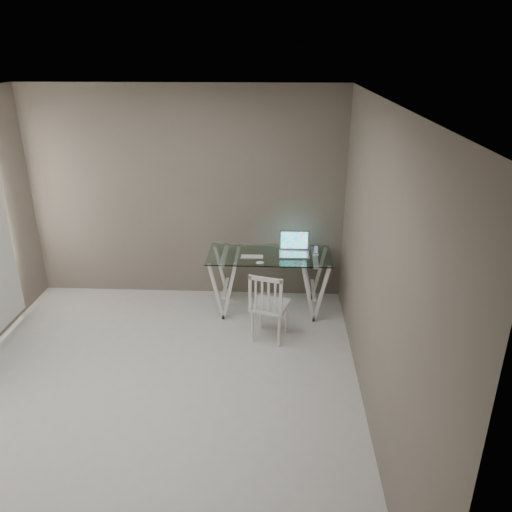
{
  "coord_description": "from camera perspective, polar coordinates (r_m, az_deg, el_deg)",
  "views": [
    {
      "loc": [
        1.18,
        -3.8,
        3.07
      ],
      "look_at": [
        0.92,
        1.5,
        0.85
      ],
      "focal_mm": 35.0,
      "sensor_mm": 36.0,
      "label": 1
    }
  ],
  "objects": [
    {
      "name": "room",
      "position": [
        4.24,
        -14.47,
        3.37
      ],
      "size": [
        4.5,
        4.52,
        2.71
      ],
      "color": "#BBB8B3",
      "rests_on": "ground"
    },
    {
      "name": "desk",
      "position": [
        6.21,
        1.52,
        -2.93
      ],
      "size": [
        1.5,
        0.7,
        0.75
      ],
      "color": "silver",
      "rests_on": "ground"
    },
    {
      "name": "chair",
      "position": [
        5.52,
        1.41,
        -5.51
      ],
      "size": [
        0.47,
        0.47,
        0.84
      ],
      "rotation": [
        0.0,
        0.0,
        -0.28
      ],
      "color": "silver",
      "rests_on": "ground"
    },
    {
      "name": "laptop",
      "position": [
        6.1,
        4.39,
        0.88
      ],
      "size": [
        0.37,
        0.3,
        0.26
      ],
      "color": "silver",
      "rests_on": "desk"
    },
    {
      "name": "keyboard",
      "position": [
        5.99,
        -0.45,
        -0.08
      ],
      "size": [
        0.28,
        0.12,
        0.01
      ],
      "primitive_type": "cube",
      "color": "silver",
      "rests_on": "desk"
    },
    {
      "name": "mouse",
      "position": [
        5.79,
        0.45,
        -0.78
      ],
      "size": [
        0.1,
        0.06,
        0.03
      ],
      "primitive_type": "ellipsoid",
      "color": "silver",
      "rests_on": "desk"
    },
    {
      "name": "phone_dock",
      "position": [
        6.09,
        6.85,
        0.45
      ],
      "size": [
        0.06,
        0.06,
        0.12
      ],
      "color": "white",
      "rests_on": "desk"
    }
  ]
}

